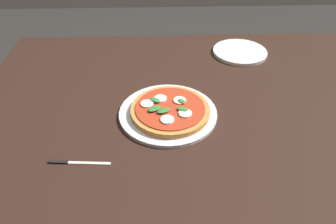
{
  "coord_description": "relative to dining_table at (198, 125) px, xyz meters",
  "views": [
    {
      "loc": [
        0.14,
        0.84,
        1.38
      ],
      "look_at": [
        0.11,
        0.03,
        0.74
      ],
      "focal_mm": 33.37,
      "sensor_mm": 36.0,
      "label": 1
    }
  ],
  "objects": [
    {
      "name": "dining_table",
      "position": [
        0.0,
        0.0,
        0.0
      ],
      "size": [
        1.6,
        1.18,
        0.73
      ],
      "color": "black",
      "rests_on": "ground_plane"
    },
    {
      "name": "serving_tray",
      "position": [
        0.11,
        0.03,
        0.08
      ],
      "size": [
        0.33,
        0.33,
        0.01
      ],
      "primitive_type": "cylinder",
      "color": "silver",
      "rests_on": "dining_table"
    },
    {
      "name": "pizza",
      "position": [
        0.1,
        0.03,
        0.1
      ],
      "size": [
        0.26,
        0.26,
        0.03
      ],
      "color": "#C6843F",
      "rests_on": "serving_tray"
    },
    {
      "name": "plate_white",
      "position": [
        -0.22,
        -0.39,
        0.08
      ],
      "size": [
        0.24,
        0.24,
        0.01
      ],
      "primitive_type": "cylinder",
      "color": "white",
      "rests_on": "dining_table"
    },
    {
      "name": "knife",
      "position": [
        0.39,
        0.24,
        0.08
      ],
      "size": [
        0.18,
        0.02,
        0.01
      ],
      "color": "black",
      "rests_on": "dining_table"
    }
  ]
}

